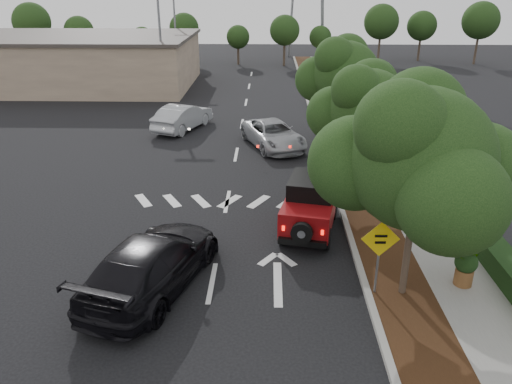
{
  "coord_description": "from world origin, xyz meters",
  "views": [
    {
      "loc": [
        1.66,
        -12.78,
        8.49
      ],
      "look_at": [
        1.26,
        3.0,
        1.73
      ],
      "focal_mm": 35.0,
      "sensor_mm": 36.0,
      "label": 1
    }
  ],
  "objects_px": {
    "silver_suv_ahead": "(273,134)",
    "speed_hump_sign": "(380,248)",
    "red_jeep": "(311,204)",
    "black_suv_oncoming": "(152,263)"
  },
  "relations": [
    {
      "from": "black_suv_oncoming",
      "to": "speed_hump_sign",
      "type": "relative_size",
      "value": 2.5
    },
    {
      "from": "speed_hump_sign",
      "to": "red_jeep",
      "type": "bearing_deg",
      "value": 109.32
    },
    {
      "from": "red_jeep",
      "to": "black_suv_oncoming",
      "type": "height_order",
      "value": "red_jeep"
    },
    {
      "from": "black_suv_oncoming",
      "to": "speed_hump_sign",
      "type": "bearing_deg",
      "value": -165.71
    },
    {
      "from": "speed_hump_sign",
      "to": "silver_suv_ahead",
      "type": "bearing_deg",
      "value": 100.59
    },
    {
      "from": "speed_hump_sign",
      "to": "black_suv_oncoming",
      "type": "bearing_deg",
      "value": 176.43
    },
    {
      "from": "red_jeep",
      "to": "speed_hump_sign",
      "type": "relative_size",
      "value": 1.75
    },
    {
      "from": "silver_suv_ahead",
      "to": "speed_hump_sign",
      "type": "height_order",
      "value": "speed_hump_sign"
    },
    {
      "from": "silver_suv_ahead",
      "to": "speed_hump_sign",
      "type": "distance_m",
      "value": 14.22
    },
    {
      "from": "silver_suv_ahead",
      "to": "speed_hump_sign",
      "type": "bearing_deg",
      "value": -99.64
    }
  ]
}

